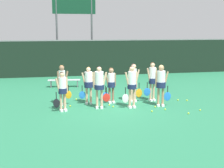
% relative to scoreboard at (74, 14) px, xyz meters
% --- Properties ---
extents(ground_plane, '(140.00, 140.00, 0.00)m').
position_rel_scoreboard_xyz_m(ground_plane, '(0.75, -10.28, -4.38)').
color(ground_plane, '#26724C').
extents(fence_windscreen, '(60.00, 0.08, 2.54)m').
position_rel_scoreboard_xyz_m(fence_windscreen, '(0.75, -1.50, -3.09)').
color(fence_windscreen, black).
rests_on(fence_windscreen, ground_plane).
extents(scoreboard, '(3.13, 0.15, 5.68)m').
position_rel_scoreboard_xyz_m(scoreboard, '(0.00, 0.00, 0.00)').
color(scoreboard, '#515156').
rests_on(scoreboard, ground_plane).
extents(bench_courtside, '(1.86, 0.54, 0.43)m').
position_rel_scoreboard_xyz_m(bench_courtside, '(-1.11, -5.56, -4.00)').
color(bench_courtside, '#B2B2B7').
rests_on(bench_courtside, ground_plane).
extents(player_0, '(0.61, 0.35, 1.62)m').
position_rel_scoreboard_xyz_m(player_0, '(-1.44, -10.84, -3.43)').
color(player_0, tan).
rests_on(player_0, ground_plane).
extents(player_1, '(0.70, 0.41, 1.79)m').
position_rel_scoreboard_xyz_m(player_1, '(0.11, -10.70, -3.30)').
color(player_1, tan).
rests_on(player_1, ground_plane).
extents(player_2, '(0.66, 0.38, 1.81)m').
position_rel_scoreboard_xyz_m(player_2, '(1.46, -10.88, -3.29)').
color(player_2, tan).
rests_on(player_2, ground_plane).
extents(player_3, '(0.69, 0.41, 1.80)m').
position_rel_scoreboard_xyz_m(player_3, '(2.77, -10.85, -3.29)').
color(player_3, tan).
rests_on(player_3, ground_plane).
extents(player_4, '(0.61, 0.33, 1.77)m').
position_rel_scoreboard_xyz_m(player_4, '(-1.39, -9.82, -3.33)').
color(player_4, '#8C664C').
rests_on(player_4, ground_plane).
extents(player_5, '(0.67, 0.39, 1.66)m').
position_rel_scoreboard_xyz_m(player_5, '(-0.24, -9.81, -3.40)').
color(player_5, tan).
rests_on(player_5, ground_plane).
extents(player_6, '(0.64, 0.35, 1.61)m').
position_rel_scoreboard_xyz_m(player_6, '(0.77, -9.85, -3.43)').
color(player_6, '#8C664C').
rests_on(player_6, ground_plane).
extents(player_7, '(0.64, 0.34, 1.77)m').
position_rel_scoreboard_xyz_m(player_7, '(1.83, -9.81, -3.33)').
color(player_7, tan).
rests_on(player_7, ground_plane).
extents(player_8, '(0.63, 0.34, 1.80)m').
position_rel_scoreboard_xyz_m(player_8, '(2.72, -9.82, -3.32)').
color(player_8, tan).
rests_on(player_8, ground_plane).
extents(tennis_ball_0, '(0.06, 0.06, 0.06)m').
position_rel_scoreboard_xyz_m(tennis_ball_0, '(0.70, -10.67, -4.34)').
color(tennis_ball_0, '#CCE033').
rests_on(tennis_ball_0, ground_plane).
extents(tennis_ball_1, '(0.07, 0.07, 0.07)m').
position_rel_scoreboard_xyz_m(tennis_ball_1, '(3.40, -12.30, -4.34)').
color(tennis_ball_1, '#CCE033').
rests_on(tennis_ball_1, ground_plane).
extents(tennis_ball_2, '(0.07, 0.07, 0.07)m').
position_rel_scoreboard_xyz_m(tennis_ball_2, '(3.93, -10.05, -4.34)').
color(tennis_ball_2, '#CCE033').
rests_on(tennis_ball_2, ground_plane).
extents(tennis_ball_3, '(0.07, 0.07, 0.07)m').
position_rel_scoreboard_xyz_m(tennis_ball_3, '(2.09, -11.70, -4.34)').
color(tennis_ball_3, '#CCE033').
rests_on(tennis_ball_3, ground_plane).
extents(tennis_ball_4, '(0.07, 0.07, 0.07)m').
position_rel_scoreboard_xyz_m(tennis_ball_4, '(4.09, -11.93, -4.34)').
color(tennis_ball_4, '#CCE033').
rests_on(tennis_ball_4, ground_plane).
extents(tennis_ball_5, '(0.07, 0.07, 0.07)m').
position_rel_scoreboard_xyz_m(tennis_ball_5, '(0.59, -10.36, -4.34)').
color(tennis_ball_5, '#CCE033').
rests_on(tennis_ball_5, ground_plane).
extents(tennis_ball_6, '(0.07, 0.07, 0.07)m').
position_rel_scoreboard_xyz_m(tennis_ball_6, '(-1.10, -10.18, -4.34)').
color(tennis_ball_6, '#CCE033').
rests_on(tennis_ball_6, ground_plane).
extents(tennis_ball_7, '(0.07, 0.07, 0.07)m').
position_rel_scoreboard_xyz_m(tennis_ball_7, '(4.31, -10.18, -4.34)').
color(tennis_ball_7, '#CCE033').
rests_on(tennis_ball_7, ground_plane).
extents(tennis_ball_8, '(0.07, 0.07, 0.07)m').
position_rel_scoreboard_xyz_m(tennis_ball_8, '(-0.72, -8.96, -4.34)').
color(tennis_ball_8, '#CCE033').
rests_on(tennis_ball_8, ground_plane).
extents(tennis_ball_9, '(0.07, 0.07, 0.07)m').
position_rel_scoreboard_xyz_m(tennis_ball_9, '(2.46, -11.05, -4.34)').
color(tennis_ball_9, '#CCE033').
rests_on(tennis_ball_9, ground_plane).
extents(tennis_ball_10, '(0.07, 0.07, 0.07)m').
position_rel_scoreboard_xyz_m(tennis_ball_10, '(2.72, -11.54, -4.34)').
color(tennis_ball_10, '#CCE033').
rests_on(tennis_ball_10, ground_plane).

